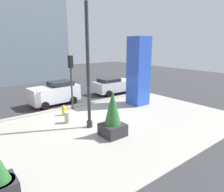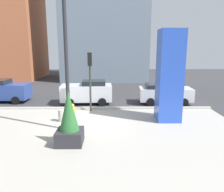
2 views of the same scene
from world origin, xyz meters
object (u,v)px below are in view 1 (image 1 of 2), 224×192
object	(u,v)px
fire_hydrant	(64,110)
traffic_light_corner	(71,73)
potted_plant_curbside	(113,117)
car_curb_east	(55,93)
concrete_bollard	(67,117)
car_intersection	(113,85)
lamp_post	(88,67)
art_pillar_blue	(138,71)
pedestrian_crossing	(38,99)

from	to	relation	value
fire_hydrant	traffic_light_corner	world-z (taller)	traffic_light_corner
potted_plant_curbside	car_curb_east	bearing A→B (deg)	89.60
concrete_bollard	car_intersection	world-z (taller)	car_intersection
lamp_post	art_pillar_blue	xyz separation A→B (m)	(5.86, 1.70, -0.91)
car_intersection	traffic_light_corner	bearing A→B (deg)	-159.67
concrete_bollard	pedestrian_crossing	world-z (taller)	pedestrian_crossing
traffic_light_corner	pedestrian_crossing	world-z (taller)	traffic_light_corner
lamp_post	traffic_light_corner	bearing A→B (deg)	77.22
car_curb_east	art_pillar_blue	bearing A→B (deg)	-38.15
art_pillar_blue	pedestrian_crossing	xyz separation A→B (m)	(-7.10, 3.60, -1.86)
concrete_bollard	traffic_light_corner	bearing A→B (deg)	55.43
traffic_light_corner	car_intersection	xyz separation A→B (m)	(5.80, 2.15, -1.99)
art_pillar_blue	car_intersection	size ratio (longest dim) A/B	1.31
fire_hydrant	pedestrian_crossing	world-z (taller)	pedestrian_crossing
art_pillar_blue	car_curb_east	distance (m)	7.16
traffic_light_corner	pedestrian_crossing	distance (m)	3.21
potted_plant_curbside	traffic_light_corner	distance (m)	5.91
car_curb_east	pedestrian_crossing	distance (m)	1.79
concrete_bollard	pedestrian_crossing	bearing A→B (deg)	97.34
pedestrian_crossing	fire_hydrant	bearing A→B (deg)	-67.87
pedestrian_crossing	car_intersection	bearing A→B (deg)	4.80
car_intersection	pedestrian_crossing	xyz separation A→B (m)	(-7.91, -0.66, 0.08)
fire_hydrant	concrete_bollard	size ratio (longest dim) A/B	1.00
lamp_post	art_pillar_blue	world-z (taller)	lamp_post
traffic_light_corner	pedestrian_crossing	xyz separation A→B (m)	(-2.11, 1.48, -1.91)
lamp_post	traffic_light_corner	world-z (taller)	lamp_post
pedestrian_crossing	lamp_post	bearing A→B (deg)	-76.80
art_pillar_blue	potted_plant_curbside	distance (m)	6.74
car_intersection	car_curb_east	xyz separation A→B (m)	(-6.25, 0.02, 0.13)
potted_plant_curbside	pedestrian_crossing	distance (m)	7.31
art_pillar_blue	traffic_light_corner	bearing A→B (deg)	157.05
concrete_bollard	art_pillar_blue	bearing A→B (deg)	2.00
potted_plant_curbside	car_curb_east	distance (m)	7.81
potted_plant_curbside	concrete_bollard	bearing A→B (deg)	108.60
lamp_post	potted_plant_curbside	size ratio (longest dim) A/B	2.92
potted_plant_curbside	fire_hydrant	xyz separation A→B (m)	(-0.64, 4.77, -0.75)
lamp_post	car_curb_east	world-z (taller)	lamp_post
lamp_post	car_intersection	distance (m)	9.38
car_intersection	pedestrian_crossing	size ratio (longest dim) A/B	2.58
pedestrian_crossing	potted_plant_curbside	bearing A→B (deg)	-77.33
lamp_post	potted_plant_curbside	bearing A→B (deg)	-78.88
fire_hydrant	car_curb_east	xyz separation A→B (m)	(0.70, 3.04, 0.59)
lamp_post	concrete_bollard	size ratio (longest dim) A/B	10.03
fire_hydrant	pedestrian_crossing	bearing A→B (deg)	112.13
art_pillar_blue	potted_plant_curbside	xyz separation A→B (m)	(-5.50, -3.53, -1.65)
potted_plant_curbside	concrete_bollard	world-z (taller)	potted_plant_curbside
concrete_bollard	car_curb_east	world-z (taller)	car_curb_east
fire_hydrant	car_intersection	distance (m)	7.59
art_pillar_blue	concrete_bollard	xyz separation A→B (m)	(-6.61, -0.23, -2.39)
art_pillar_blue	pedestrian_crossing	world-z (taller)	art_pillar_blue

